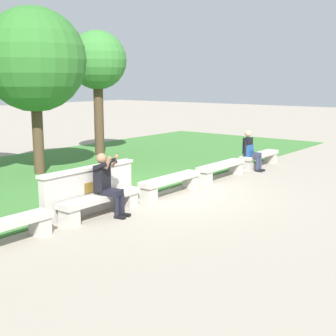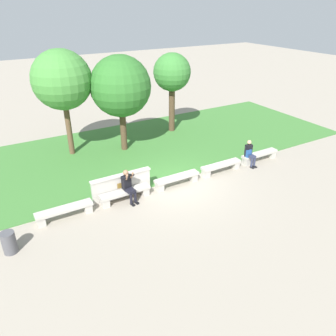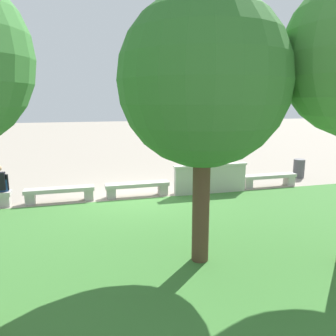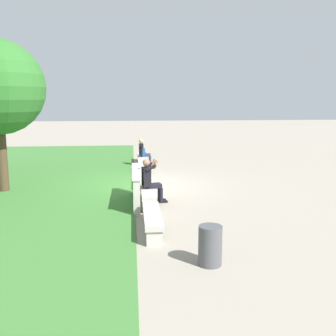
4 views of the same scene
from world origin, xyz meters
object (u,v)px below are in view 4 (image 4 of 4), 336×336
object	(u,v)px
bench_mid	(145,177)
bench_main	(152,219)
backpack	(143,153)
trash_bin	(210,246)
bench_far	(143,166)
bench_end	(142,157)
bench_near	(148,194)
person_photographer	(150,178)
person_distant	(144,152)

from	to	relation	value
bench_mid	bench_main	bearing A→B (deg)	180.00
bench_mid	backpack	bearing A→B (deg)	-0.57
bench_main	trash_bin	bearing A→B (deg)	-153.78
bench_far	bench_end	xyz separation A→B (m)	(2.41, 0.00, 0.00)
bench_mid	trash_bin	world-z (taller)	trash_bin
bench_main	trash_bin	world-z (taller)	trash_bin
bench_mid	bench_end	bearing A→B (deg)	0.00
bench_near	bench_end	distance (m)	7.22
bench_main	backpack	bearing A→B (deg)	-0.26
bench_near	bench_far	world-z (taller)	same
bench_main	bench_far	bearing A→B (deg)	0.00
bench_main	person_photographer	world-z (taller)	person_photographer
person_photographer	bench_mid	bearing A→B (deg)	1.90
backpack	bench_main	bearing A→B (deg)	179.74
backpack	person_photographer	bearing A→B (deg)	-179.67
bench_mid	trash_bin	size ratio (longest dim) A/B	2.76
bench_mid	person_distant	distance (m)	4.07
person_photographer	trash_bin	distance (m)	4.60
bench_end	bench_far	bearing A→B (deg)	180.00
bench_mid	backpack	size ratio (longest dim) A/B	4.83
bench_mid	person_photographer	size ratio (longest dim) A/B	1.57
person_photographer	backpack	world-z (taller)	person_photographer
bench_main	bench_far	distance (m)	7.22
bench_near	person_distant	distance (m)	6.47
bench_far	backpack	bearing A→B (deg)	-1.44
bench_end	trash_bin	size ratio (longest dim) A/B	2.76
bench_mid	person_photographer	distance (m)	2.33
bench_end	bench_mid	bearing A→B (deg)	180.00
bench_mid	trash_bin	bearing A→B (deg)	-171.85
bench_near	bench_mid	bearing A→B (deg)	0.00
bench_near	bench_end	bearing A→B (deg)	0.00
bench_near	bench_end	world-z (taller)	same
person_distant	bench_mid	bearing A→B (deg)	179.06
bench_end	trash_bin	xyz separation A→B (m)	(-11.61, -0.97, 0.07)
bench_far	person_distant	size ratio (longest dim) A/B	1.64
backpack	bench_far	bearing A→B (deg)	178.56
bench_near	bench_mid	size ratio (longest dim) A/B	1.00
bench_near	bench_far	bearing A→B (deg)	0.00
bench_main	trash_bin	size ratio (longest dim) A/B	2.76
bench_near	person_distant	xyz separation A→B (m)	(6.46, -0.07, 0.37)
trash_bin	bench_far	bearing A→B (deg)	6.03
backpack	trash_bin	world-z (taller)	backpack
person_photographer	bench_near	bearing A→B (deg)	146.73
person_photographer	trash_bin	bearing A→B (deg)	-168.73
bench_far	backpack	xyz separation A→B (m)	(1.58, -0.04, 0.32)
bench_mid	trash_bin	xyz separation A→B (m)	(-6.79, -0.97, 0.07)
bench_near	trash_bin	size ratio (longest dim) A/B	2.76
bench_end	person_distant	xyz separation A→B (m)	(-0.76, -0.07, 0.37)
bench_main	backpack	xyz separation A→B (m)	(8.80, -0.04, 0.32)
backpack	bench_mid	bearing A→B (deg)	179.43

